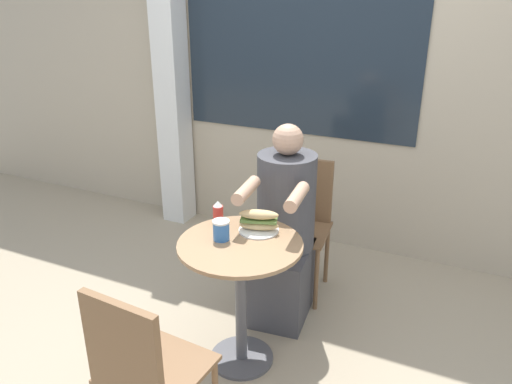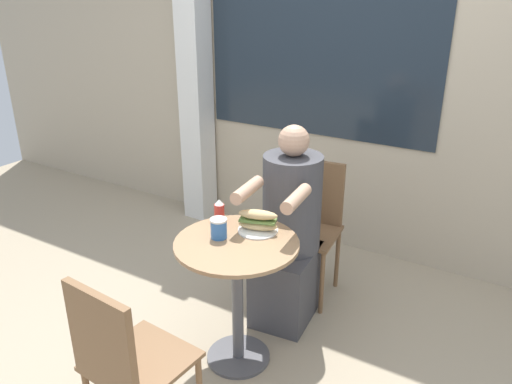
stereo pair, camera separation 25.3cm
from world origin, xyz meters
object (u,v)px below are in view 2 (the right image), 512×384
object	(u,v)px
diner_chair	(312,216)
condiment_bottle	(219,211)
seated_diner	(289,239)
empty_chair_across	(122,358)
drink_cup	(219,228)
sandwich_on_plate	(258,222)
cafe_table	(237,276)

from	to	relation	value
diner_chair	condiment_bottle	bearing A→B (deg)	66.65
seated_diner	empty_chair_across	size ratio (longest dim) A/B	1.37
diner_chair	drink_cup	size ratio (longest dim) A/B	8.43
diner_chair	drink_cup	xyz separation A→B (m)	(-0.12, -0.85, 0.25)
empty_chair_across	sandwich_on_plate	bearing A→B (deg)	88.49
diner_chair	condiment_bottle	world-z (taller)	diner_chair
empty_chair_across	condiment_bottle	distance (m)	0.92
sandwich_on_plate	condiment_bottle	distance (m)	0.23
sandwich_on_plate	empty_chair_across	bearing A→B (deg)	-95.75
diner_chair	sandwich_on_plate	size ratio (longest dim) A/B	4.05
cafe_table	seated_diner	size ratio (longest dim) A/B	0.60
diner_chair	sandwich_on_plate	xyz separation A→B (m)	(0.01, -0.69, 0.25)
empty_chair_across	condiment_bottle	size ratio (longest dim) A/B	6.44
sandwich_on_plate	drink_cup	distance (m)	0.21
cafe_table	empty_chair_across	size ratio (longest dim) A/B	0.82
diner_chair	seated_diner	xyz separation A→B (m)	(0.01, -0.35, -0.00)
cafe_table	diner_chair	bearing A→B (deg)	88.42
sandwich_on_plate	drink_cup	size ratio (longest dim) A/B	2.08
sandwich_on_plate	drink_cup	xyz separation A→B (m)	(-0.13, -0.16, 0.00)
sandwich_on_plate	condiment_bottle	bearing A→B (deg)	-174.75
cafe_table	drink_cup	bearing A→B (deg)	-175.45
cafe_table	empty_chair_across	xyz separation A→B (m)	(-0.06, -0.74, 0.00)
condiment_bottle	seated_diner	bearing A→B (deg)	57.35
seated_diner	drink_cup	distance (m)	0.58
seated_diner	drink_cup	bearing A→B (deg)	68.66
seated_diner	condiment_bottle	world-z (taller)	seated_diner
empty_chair_across	seated_diner	bearing A→B (deg)	89.75
drink_cup	condiment_bottle	size ratio (longest dim) A/B	0.76
diner_chair	seated_diner	bearing A→B (deg)	86.07
cafe_table	diner_chair	world-z (taller)	diner_chair
diner_chair	empty_chair_across	size ratio (longest dim) A/B	1.00
drink_cup	condiment_bottle	distance (m)	0.17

